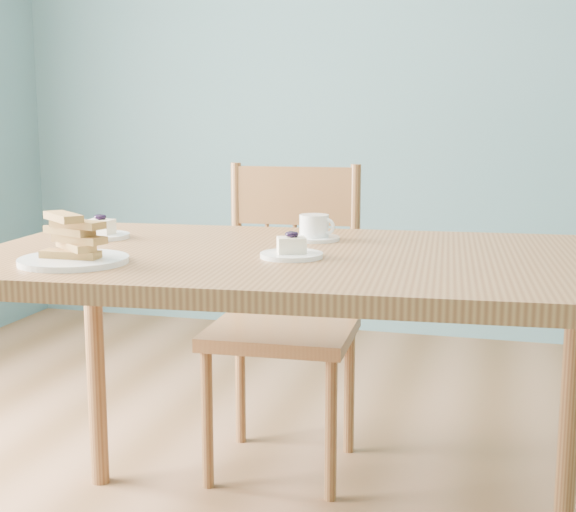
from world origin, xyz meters
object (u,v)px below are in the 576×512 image
Objects in this scene: biscotti_plate at (73,247)px; dining_chair at (285,316)px; cheesecake_plate_near at (292,251)px; cheesecake_plate_far at (100,232)px; dining_table at (296,286)px; coffee_cup at (314,229)px.

dining_chair is at bearing 75.12° from biscotti_plate.
cheesecake_plate_near is 0.60m from cheesecake_plate_far.
biscotti_plate is (-0.45, -0.27, 0.12)m from dining_table.
coffee_cup is (-0.01, 0.21, 0.11)m from dining_table.
dining_table is 0.12m from cheesecake_plate_near.
cheesecake_plate_near is at bearing -15.30° from cheesecake_plate_far.
dining_chair reaches higher than cheesecake_plate_near.
dining_chair is 0.58m from coffee_cup.
dining_chair is at bearing 103.90° from dining_table.
dining_chair is 0.81m from cheesecake_plate_near.
cheesecake_plate_near is 0.95× the size of cheesecake_plate_far.
dining_table is 0.70m from dining_chair.
cheesecake_plate_near is (0.01, -0.07, 0.10)m from dining_table.
biscotti_plate is (-0.24, -0.90, 0.36)m from dining_chair.
cheesecake_plate_far is (-0.37, -0.54, 0.34)m from dining_chair.
cheesecake_plate_far reaches higher than cheesecake_plate_near.
dining_chair reaches higher than biscotti_plate.
dining_table is at bearing -8.81° from cheesecake_plate_far.
coffee_cup reaches higher than dining_table.
coffee_cup is (0.57, 0.12, 0.01)m from cheesecake_plate_far.
dining_chair is 6.81× the size of cheesecake_plate_near.
coffee_cup is 0.65m from biscotti_plate.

